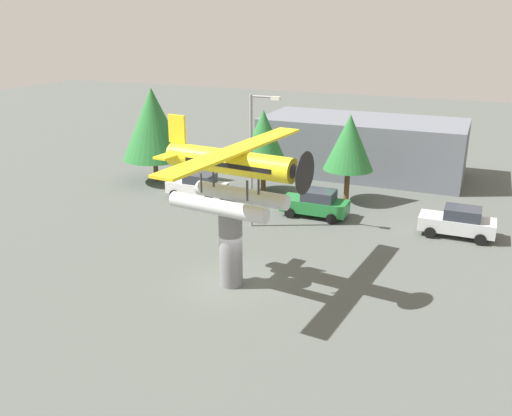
% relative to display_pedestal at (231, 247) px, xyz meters
% --- Properties ---
extents(ground_plane, '(140.00, 140.00, 0.00)m').
position_rel_display_pedestal_xyz_m(ground_plane, '(0.00, 0.00, -1.91)').
color(ground_plane, '#515651').
extents(display_pedestal, '(1.10, 1.10, 3.83)m').
position_rel_display_pedestal_xyz_m(display_pedestal, '(0.00, 0.00, 0.00)').
color(display_pedestal, slate).
rests_on(display_pedestal, ground).
extents(floatplane_monument, '(7.03, 10.46, 4.00)m').
position_rel_display_pedestal_xyz_m(floatplane_monument, '(0.13, -0.01, 3.59)').
color(floatplane_monument, silver).
rests_on(floatplane_monument, display_pedestal).
extents(car_near_white, '(4.20, 2.02, 1.76)m').
position_rel_display_pedestal_xyz_m(car_near_white, '(-7.87, 11.04, -1.03)').
color(car_near_white, white).
rests_on(car_near_white, ground).
extents(car_mid_green, '(4.20, 2.02, 1.76)m').
position_rel_display_pedestal_xyz_m(car_mid_green, '(0.90, 10.56, -1.03)').
color(car_mid_green, '#237A38').
rests_on(car_mid_green, ground).
extents(car_far_silver, '(4.20, 2.02, 1.76)m').
position_rel_display_pedestal_xyz_m(car_far_silver, '(9.44, 10.58, -1.03)').
color(car_far_silver, silver).
rests_on(car_far_silver, ground).
extents(streetlight_primary, '(1.84, 0.28, 7.93)m').
position_rel_display_pedestal_xyz_m(streetlight_primary, '(-2.00, 7.42, 2.69)').
color(streetlight_primary, gray).
rests_on(streetlight_primary, ground).
extents(storefront_building, '(15.81, 7.22, 4.45)m').
position_rel_display_pedestal_xyz_m(storefront_building, '(1.22, 22.00, 0.31)').
color(storefront_building, slate).
rests_on(storefront_building, ground).
extents(tree_west, '(4.83, 4.83, 7.18)m').
position_rel_display_pedestal_xyz_m(tree_west, '(-12.88, 13.41, 2.58)').
color(tree_west, brown).
rests_on(tree_west, ground).
extents(tree_east, '(3.93, 3.93, 6.04)m').
position_rel_display_pedestal_xyz_m(tree_east, '(-3.99, 13.70, 1.93)').
color(tree_east, brown).
rests_on(tree_east, ground).
extents(tree_center_back, '(3.36, 3.36, 6.03)m').
position_rel_display_pedestal_xyz_m(tree_center_back, '(1.96, 14.30, 2.23)').
color(tree_center_back, brown).
rests_on(tree_center_back, ground).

